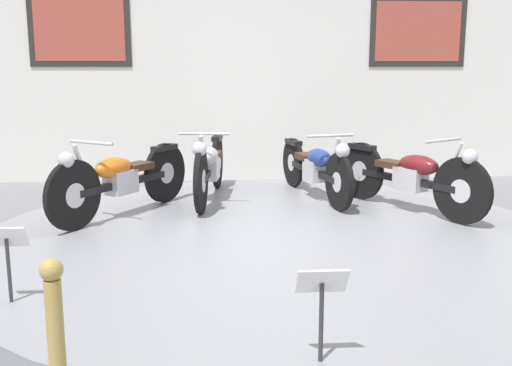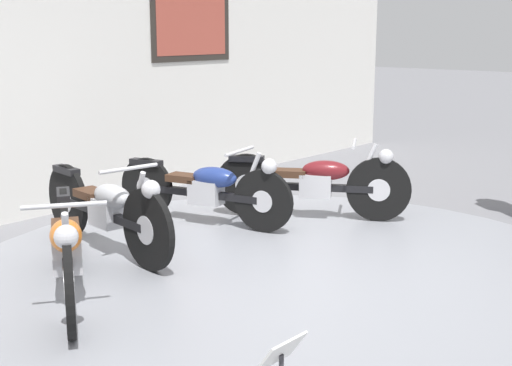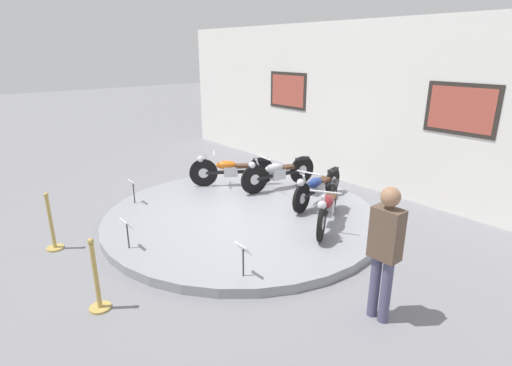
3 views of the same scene
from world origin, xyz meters
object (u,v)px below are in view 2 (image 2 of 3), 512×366
(motorcycle_silver, at_px, (107,207))
(motorcycle_maroon, at_px, (316,181))
(motorcycle_blue, at_px, (206,187))
(motorcycle_orange, at_px, (67,247))
(info_placard_front_left, at_px, (281,365))

(motorcycle_silver, xyz_separation_m, motorcycle_maroon, (2.09, -0.69, -0.01))
(motorcycle_blue, xyz_separation_m, motorcycle_maroon, (0.88, -0.69, 0.02))
(motorcycle_maroon, bearing_deg, motorcycle_orange, 179.97)
(motorcycle_orange, xyz_separation_m, motorcycle_maroon, (2.98, -0.00, -0.01))
(info_placard_front_left, bearing_deg, motorcycle_blue, 49.96)
(motorcycle_orange, bearing_deg, info_placard_front_left, -99.34)
(motorcycle_orange, distance_m, info_placard_front_left, 2.28)
(motorcycle_orange, bearing_deg, motorcycle_silver, 38.01)
(motorcycle_silver, bearing_deg, info_placard_front_left, -113.13)
(info_placard_front_left, bearing_deg, motorcycle_silver, 66.87)
(motorcycle_orange, distance_m, motorcycle_maroon, 2.98)
(motorcycle_blue, height_order, motorcycle_maroon, motorcycle_maroon)
(motorcycle_blue, distance_m, motorcycle_maroon, 1.12)
(motorcycle_silver, height_order, info_placard_front_left, motorcycle_silver)
(motorcycle_silver, distance_m, motorcycle_maroon, 2.21)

